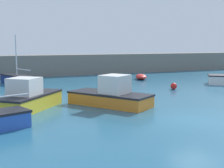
% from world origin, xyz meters
% --- Properties ---
extents(ground_plane, '(120.00, 120.00, 0.20)m').
position_xyz_m(ground_plane, '(0.00, 0.00, -0.10)').
color(ground_plane, '#235B7A').
extents(harbor_breakwater, '(55.15, 2.82, 2.67)m').
position_xyz_m(harbor_breakwater, '(0.00, 26.70, 1.33)').
color(harbor_breakwater, slate).
rests_on(harbor_breakwater, ground_plane).
extents(motorboat_grey_hull, '(4.99, 5.23, 2.04)m').
position_xyz_m(motorboat_grey_hull, '(-7.89, 6.35, 0.71)').
color(motorboat_grey_hull, yellow).
rests_on(motorboat_grey_hull, ground_plane).
extents(rowboat_white_midwater, '(2.20, 3.00, 0.62)m').
position_xyz_m(rowboat_white_midwater, '(6.78, 18.09, 0.31)').
color(rowboat_white_midwater, red).
rests_on(rowboat_white_midwater, ground_plane).
extents(sailboat_twin_hulled, '(2.99, 5.00, 5.01)m').
position_xyz_m(sailboat_twin_hulled, '(-6.89, 19.71, 0.50)').
color(sailboat_twin_hulled, navy).
rests_on(sailboat_twin_hulled, ground_plane).
extents(cabin_cruiser_white, '(4.89, 5.97, 2.07)m').
position_xyz_m(cabin_cruiser_white, '(-2.58, 5.39, 0.68)').
color(cabin_cruiser_white, orange).
rests_on(cabin_cruiser_white, ground_plane).
extents(rowboat_with_red_cover, '(1.55, 2.87, 0.74)m').
position_xyz_m(rowboat_with_red_cover, '(2.15, 15.26, 0.37)').
color(rowboat_with_red_cover, '#287A4C').
rests_on(rowboat_with_red_cover, ground_plane).
extents(mooring_buoy_red, '(0.59, 0.59, 0.59)m').
position_xyz_m(mooring_buoy_red, '(5.60, 9.89, 0.29)').
color(mooring_buoy_red, red).
rests_on(mooring_buoy_red, ground_plane).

